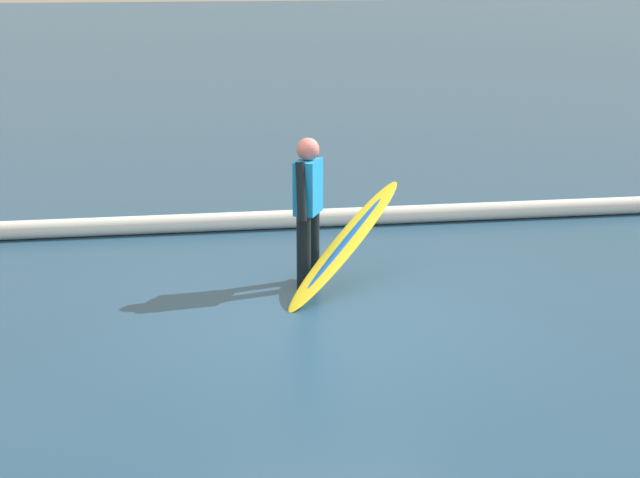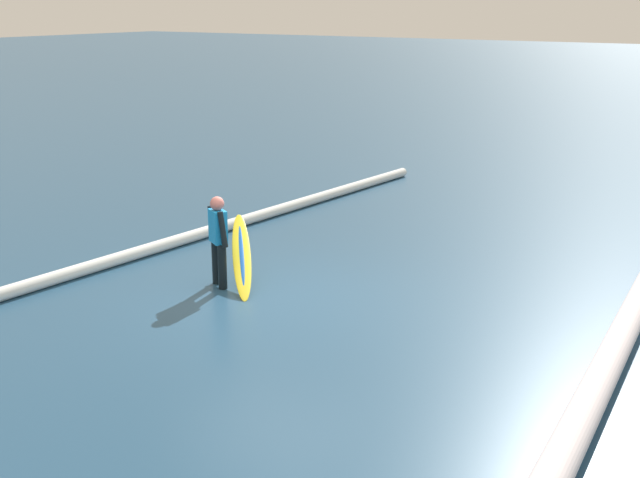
{
  "view_description": "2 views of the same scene",
  "coord_description": "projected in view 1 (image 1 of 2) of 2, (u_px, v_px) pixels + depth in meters",
  "views": [
    {
      "loc": [
        1.99,
        7.9,
        3.01
      ],
      "look_at": [
        0.41,
        1.27,
        1.1
      ],
      "focal_mm": 54.43,
      "sensor_mm": 36.0,
      "label": 1
    },
    {
      "loc": [
        9.39,
        7.05,
        4.35
      ],
      "look_at": [
        0.01,
        0.95,
        1.08
      ],
      "focal_mm": 45.89,
      "sensor_mm": 36.0,
      "label": 2
    }
  ],
  "objects": [
    {
      "name": "surfer",
      "position": [
        308.0,
        203.0,
        9.34
      ],
      "size": [
        0.34,
        0.56,
        1.46
      ],
      "rotation": [
        0.0,
        0.0,
        1.04
      ],
      "color": "black",
      "rests_on": "ground_plane"
    },
    {
      "name": "ground_plane",
      "position": [
        331.0,
        317.0,
        8.66
      ],
      "size": [
        166.06,
        166.06,
        0.0
      ],
      "primitive_type": "plane",
      "color": "navy"
    },
    {
      "name": "surfboard",
      "position": [
        346.0,
        243.0,
        9.33
      ],
      "size": [
        1.56,
        1.39,
        0.94
      ],
      "color": "yellow",
      "rests_on": "ground_plane"
    },
    {
      "name": "wave_crest_foreground",
      "position": [
        339.0,
        217.0,
        11.68
      ],
      "size": [
        16.56,
        1.44,
        0.22
      ],
      "primitive_type": "cylinder",
      "rotation": [
        0.0,
        1.57,
        -0.07
      ],
      "color": "white",
      "rests_on": "ground_plane"
    }
  ]
}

